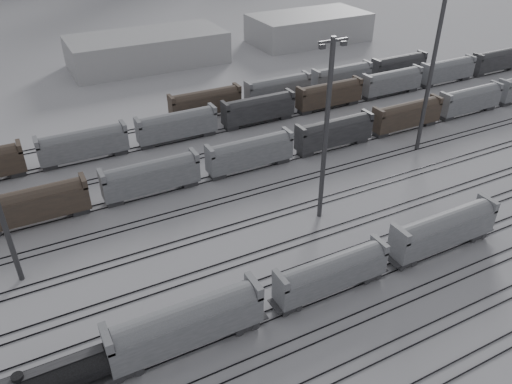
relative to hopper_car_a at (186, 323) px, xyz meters
name	(u,v)px	position (x,y,z in m)	size (l,w,h in m)	color
ground	(314,305)	(15.01, -1.00, -3.58)	(900.00, 900.00, 0.00)	#B1B1B6
tracks	(246,226)	(15.01, 16.50, -3.50)	(220.00, 71.50, 0.16)	black
hopper_car_a	(186,323)	(0.00, 0.00, 0.00)	(16.22, 3.22, 5.80)	#242427
hopper_car_b	(331,272)	(17.80, 0.00, -0.43)	(14.29, 2.84, 5.11)	#242427
hopper_car_c	(444,228)	(35.24, 0.00, -0.10)	(15.77, 3.13, 5.64)	#242427
light_mast_c	(326,130)	(25.64, 13.92, 10.12)	(4.13, 0.66, 25.84)	#3B3B3E
light_mast_d	(432,71)	(53.27, 23.53, 11.05)	(4.41, 0.71, 27.59)	#3B3B3E
bg_string_near	(250,154)	(23.01, 31.00, -0.78)	(151.00, 3.00, 5.60)	gray
bg_string_mid	(258,110)	(33.01, 47.00, -0.78)	(151.00, 3.00, 5.60)	#242427
bg_string_far	(311,84)	(50.51, 55.00, -0.78)	(66.00, 3.00, 5.60)	#4B3B2F
warehouse_mid	(148,49)	(25.01, 94.00, 0.42)	(40.00, 18.00, 8.00)	#AAAAAD
warehouse_right	(309,27)	(75.01, 94.00, 0.42)	(35.00, 18.00, 8.00)	#AAAAAD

